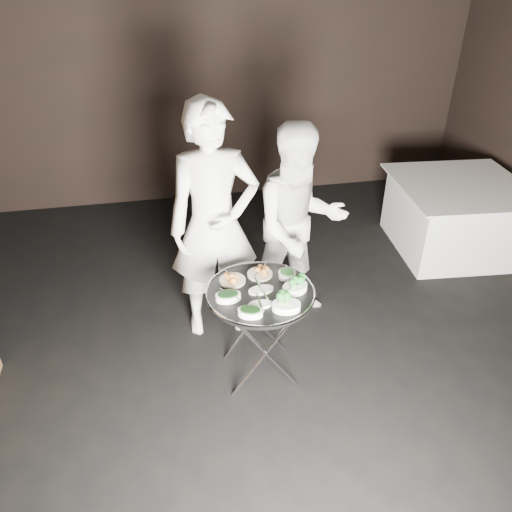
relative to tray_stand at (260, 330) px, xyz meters
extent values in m
cube|color=black|center=(0.23, -0.24, -0.44)|extent=(6.00, 7.00, 0.05)
cube|color=black|center=(0.23, 3.28, 1.09)|extent=(6.00, 0.05, 3.00)
cylinder|color=silver|center=(0.00, -0.19, -0.05)|extent=(0.50, 0.02, 0.74)
cylinder|color=silver|center=(0.00, -0.19, -0.05)|extent=(0.50, 0.02, 0.74)
cylinder|color=silver|center=(0.00, 0.19, -0.05)|extent=(0.50, 0.02, 0.74)
cylinder|color=silver|center=(0.00, 0.19, -0.05)|extent=(0.50, 0.02, 0.74)
cylinder|color=silver|center=(-0.21, 0.00, 0.29)|extent=(0.02, 0.42, 0.02)
cylinder|color=silver|center=(0.21, 0.00, 0.29)|extent=(0.02, 0.42, 0.02)
cylinder|color=black|center=(0.00, 0.00, 0.33)|extent=(0.74, 0.74, 0.03)
torus|color=silver|center=(0.00, 0.00, 0.34)|extent=(0.76, 0.76, 0.02)
cylinder|color=beige|center=(-0.17, 0.16, 0.35)|extent=(0.19, 0.19, 0.02)
cylinder|color=beige|center=(0.04, 0.20, 0.35)|extent=(0.18, 0.18, 0.02)
cylinder|color=white|center=(0.22, 0.13, 0.36)|extent=(0.12, 0.12, 0.05)
cylinder|color=silver|center=(-0.18, 0.16, 0.39)|extent=(0.07, 0.17, 0.01)
cylinder|color=silver|center=(0.05, 0.21, 0.39)|extent=(0.12, 0.15, 0.01)
cylinder|color=silver|center=(0.23, 0.13, 0.39)|extent=(0.02, 0.18, 0.01)
cylinder|color=silver|center=(-0.22, -0.05, 0.39)|extent=(0.11, 0.15, 0.01)
cylinder|color=silver|center=(0.22, -0.05, 0.39)|extent=(0.15, 0.11, 0.01)
cylinder|color=silver|center=(0.00, 0.01, 0.39)|extent=(0.01, 0.18, 0.01)
imported|color=white|center=(-0.23, 0.63, 0.55)|extent=(0.72, 0.48, 1.92)
imported|color=white|center=(0.46, 0.69, 0.44)|extent=(0.89, 0.73, 1.70)
cube|color=white|center=(2.38, 1.42, -0.06)|extent=(1.14, 1.14, 0.71)
cube|color=white|center=(2.38, 1.42, 0.31)|extent=(1.28, 1.28, 0.02)
camera|label=1|loc=(-0.58, -2.71, 2.36)|focal=35.00mm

